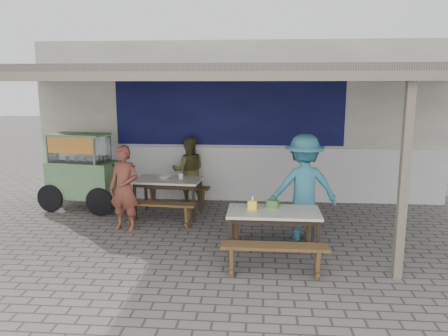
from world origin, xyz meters
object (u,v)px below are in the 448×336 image
table_left (168,183)px  condiment_jar (181,176)px  patron_wall_side (189,170)px  bench_left_street (159,209)px  bench_left_wall (177,192)px  tissue_box (252,205)px  table_right (274,216)px  patron_street_side (124,188)px  donation_box (273,204)px  patron_right_table (303,188)px  bench_right_wall (272,225)px  condiment_bowl (164,177)px  vendor_cart (82,169)px  bench_right_street (274,253)px

table_left → condiment_jar: size_ratio=13.34×
patron_wall_side → condiment_jar: patron_wall_side is taller
bench_left_street → bench_left_wall: (0.10, 1.30, 0.00)m
tissue_box → condiment_jar: size_ratio=1.30×
patron_wall_side → table_right: bearing=109.6°
bench_left_wall → table_right: bearing=-50.0°
patron_street_side → condiment_jar: bearing=60.4°
donation_box → patron_right_table: bearing=56.0°
bench_left_street → condiment_jar: size_ratio=13.98×
table_left → bench_left_street: size_ratio=0.95×
bench_right_wall → table_left: bearing=144.2°
patron_street_side → table_left: bearing=66.6°
bench_right_wall → patron_wall_side: 3.03m
patron_right_table → donation_box: patron_right_table is taller
table_right → condiment_bowl: bearing=135.1°
vendor_cart → patron_street_side: (1.28, -1.24, -0.10)m
bench_left_wall → condiment_bowl: bearing=-97.5°
donation_box → condiment_jar: (-1.74, 1.96, -0.01)m
vendor_cart → table_right: bearing=-22.8°
bench_right_street → donation_box: (-0.01, 0.77, 0.47)m
bench_left_street → vendor_cart: vendor_cart is taller
patron_street_side → condiment_bowl: patron_street_side is taller
patron_wall_side → tissue_box: (1.43, -2.96, 0.08)m
table_left → bench_left_street: 0.74m
table_right → condiment_bowl: 2.92m
patron_right_table → condiment_bowl: patron_right_table is taller
bench_right_street → patron_wall_side: (-1.74, 3.63, 0.40)m
vendor_cart → patron_right_table: patron_right_table is taller
table_left → vendor_cart: vendor_cart is taller
table_left → bench_right_wall: (1.98, -1.44, -0.33)m
bench_right_street → patron_street_side: size_ratio=0.95×
table_left → patron_wall_side: size_ratio=0.90×
patron_wall_side → condiment_bowl: (-0.32, -0.97, 0.04)m
table_right → bench_right_street: size_ratio=0.93×
table_left → patron_street_side: bearing=-120.5°
tissue_box → donation_box: 0.32m
table_left → bench_left_wall: bearing=90.0°
vendor_cart → tissue_box: vendor_cart is taller
bench_left_wall → donation_box: donation_box is taller
bench_left_wall → bench_left_street: bearing=-90.0°
vendor_cart → patron_wall_side: 2.21m
patron_street_side → tissue_box: (2.28, -1.09, 0.05)m
vendor_cart → donation_box: vendor_cart is taller
patron_street_side → condiment_bowl: (0.52, 0.90, 0.02)m
table_right → tissue_box: (-0.31, 0.07, 0.14)m
patron_right_table → tissue_box: (-0.82, -0.87, -0.07)m
condiment_jar → table_left: bearing=-158.0°
patron_right_table → tissue_box: 1.20m
patron_wall_side → donation_box: (1.73, -2.87, 0.07)m
patron_right_table → tissue_box: bearing=39.6°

